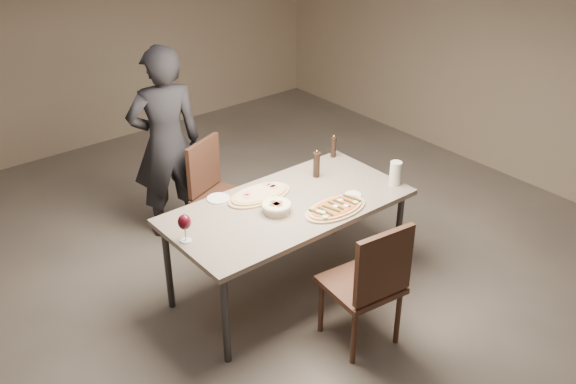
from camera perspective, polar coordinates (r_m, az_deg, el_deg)
room at (r=4.37m, az=0.00°, el=6.34°), size 7.00×7.00×7.00m
dining_table at (r=4.68m, az=0.00°, el=-1.68°), size 1.80×0.90×0.75m
zucchini_pizza at (r=4.58m, az=4.25°, el=-1.43°), size 0.52×0.29×0.05m
ham_pizza at (r=4.75m, az=-2.56°, el=-0.21°), size 0.53×0.29×0.04m
bread_basket at (r=4.53m, az=-1.04°, el=-1.32°), size 0.21×0.21×0.08m
oil_dish at (r=4.78m, az=5.80°, el=-0.26°), size 0.12×0.12×0.01m
pepper_mill_left at (r=4.99m, az=2.56°, el=2.48°), size 0.06×0.06×0.23m
pepper_mill_right at (r=5.33m, az=4.07°, el=4.05°), size 0.05×0.05×0.20m
carafe at (r=4.95m, az=9.53°, el=1.66°), size 0.09×0.09×0.19m
wine_glass at (r=4.22m, az=-9.19°, el=-2.73°), size 0.09×0.09×0.20m
side_plate at (r=4.74m, az=-6.22°, el=-0.58°), size 0.17×0.17×0.01m
chair_near at (r=4.26m, az=7.32°, el=-7.77°), size 0.51×0.51×0.97m
chair_far at (r=5.41m, az=-6.46°, el=0.42°), size 0.56×0.56×0.91m
diner at (r=5.47m, az=-10.79°, el=4.25°), size 0.70×0.55×1.69m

